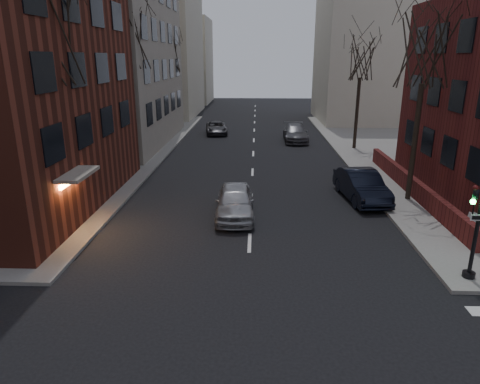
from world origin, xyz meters
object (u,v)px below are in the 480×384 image
traffic_signal (475,232)px  sandwich_board (474,223)px  tree_right_a (426,51)px  tree_left_b (127,39)px  tree_left_c (168,54)px  tree_right_b (361,59)px  streetlamp_far (179,91)px  parked_sedan (361,186)px  car_lane_gray (295,133)px  car_lane_far (216,128)px  streetlamp_near (124,115)px  tree_left_a (47,40)px  car_lane_silver (235,202)px

traffic_signal → sandwich_board: (2.23, 4.27, -1.31)m
traffic_signal → tree_right_a: size_ratio=0.41×
tree_left_b → tree_left_c: 14.03m
tree_right_b → streetlamp_far: (-17.00, 10.00, -3.35)m
sandwich_board → tree_right_a: bearing=93.9°
tree_right_b → parked_sedan: bearing=-100.6°
tree_left_b → tree_right_a: bearing=-24.4°
tree_left_b → parked_sedan: size_ratio=2.10×
tree_right_a → car_lane_gray: (-4.82, 17.68, -7.24)m
tree_left_b → sandwich_board: (18.97, -12.74, -8.32)m
streetlamp_far → parked_sedan: (14.40, -23.87, -3.39)m
tree_left_c → tree_right_a: same height
car_lane_far → streetlamp_far: bearing=141.1°
tree_right_a → tree_left_c: bearing=128.7°
car_lane_gray → tree_right_a: bearing=-74.8°
tree_right_b → streetlamp_near: 20.01m
car_lane_gray → tree_left_c: bearing=161.3°
tree_left_c → car_lane_gray: size_ratio=1.79×
traffic_signal → streetlamp_near: streetlamp_near is taller
tree_left_a → parked_sedan: tree_left_a is taller
tree_left_c → streetlamp_far: bearing=73.3°
parked_sedan → sandwich_board: bearing=-58.1°
streetlamp_far → car_lane_far: bearing=-31.4°
tree_left_a → car_lane_far: (4.85, 25.41, -7.83)m
streetlamp_near → streetlamp_far: (0.00, 20.00, 0.00)m
traffic_signal → tree_left_c: (-16.74, 31.01, 6.12)m
tree_right_b → car_lane_silver: tree_right_b is taller
tree_right_b → car_lane_silver: size_ratio=1.94×
parked_sedan → tree_left_c: bearing=117.2°
tree_left_a → car_lane_silver: tree_left_a is taller
tree_left_c → streetlamp_near: (0.60, -18.00, -3.79)m
car_lane_far → tree_right_b: bearing=-37.7°
tree_right_a → car_lane_far: (-12.75, 21.41, -7.39)m
tree_left_c → car_lane_gray: (12.78, -4.32, -7.24)m
car_lane_far → sandwich_board: size_ratio=5.17×
traffic_signal → parked_sedan: bearing=100.8°
tree_right_a → car_lane_gray: 19.70m
tree_left_b → parked_sedan: bearing=-27.7°
tree_right_a → streetlamp_far: 29.65m
streetlamp_far → car_lane_far: 6.14m
tree_right_a → streetlamp_near: bearing=166.8°
streetlamp_far → car_lane_gray: streetlamp_far is taller
tree_left_c → sandwich_board: bearing=-54.6°
streetlamp_near → car_lane_far: (4.25, 17.41, -3.60)m
tree_left_a → parked_sedan: bearing=15.4°
tree_right_a → car_lane_far: size_ratio=2.11×
parked_sedan → car_lane_silver: (-7.00, -2.93, -0.04)m
car_lane_gray → car_lane_far: car_lane_gray is taller
streetlamp_far → car_lane_far: size_ratio=1.36×
tree_left_c → tree_right_b: 19.34m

